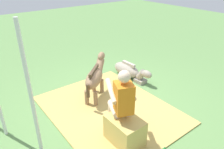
# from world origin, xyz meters

# --- Properties ---
(ground_plane) EXTENTS (24.00, 24.00, 0.00)m
(ground_plane) POSITION_xyz_m (0.00, 0.00, 0.00)
(ground_plane) COLOR #608C4C
(hay_patch) EXTENTS (2.94, 2.31, 0.02)m
(hay_patch) POSITION_xyz_m (-0.19, 0.29, 0.01)
(hay_patch) COLOR tan
(hay_patch) RESTS_ON ground
(hay_bale) EXTENTS (0.63, 0.46, 0.49)m
(hay_bale) POSITION_xyz_m (-1.10, 0.65, 0.24)
(hay_bale) COLOR tan
(hay_bale) RESTS_ON ground
(person_seated) EXTENTS (0.72, 0.57, 1.37)m
(person_seated) POSITION_xyz_m (-0.95, 0.60, 0.76)
(person_seated) COLOR beige
(person_seated) RESTS_ON ground
(pony_standing) EXTENTS (1.01, 1.11, 0.89)m
(pony_standing) POSITION_xyz_m (0.43, 0.22, 0.53)
(pony_standing) COLOR #8C6B4C
(pony_standing) RESTS_ON ground
(pony_lying) EXTENTS (1.34, 0.44, 0.42)m
(pony_lying) POSITION_xyz_m (0.73, -1.07, 0.19)
(pony_lying) COLOR gray
(pony_lying) RESTS_ON ground
(tent_pole_left) EXTENTS (0.06, 0.06, 2.22)m
(tent_pole_left) POSITION_xyz_m (-0.42, 1.88, 1.11)
(tent_pole_left) COLOR silver
(tent_pole_left) RESTS_ON ground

